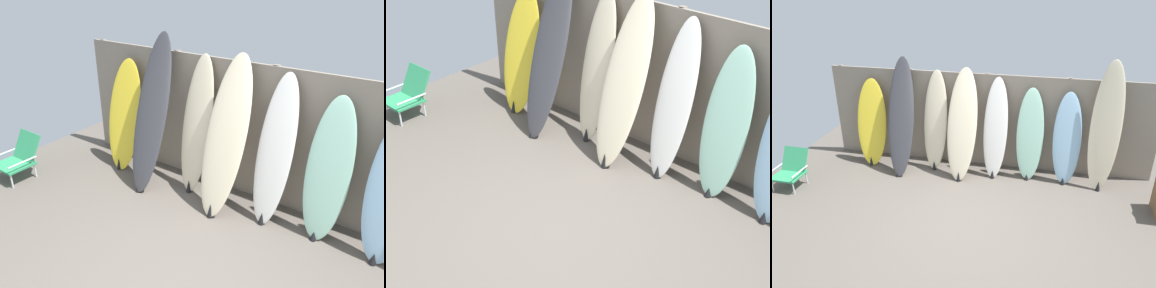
{
  "view_description": "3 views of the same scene",
  "coord_description": "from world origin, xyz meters",
  "views": [
    {
      "loc": [
        1.66,
        -2.04,
        2.84
      ],
      "look_at": [
        -0.47,
        0.99,
        1.07
      ],
      "focal_mm": 35.0,
      "sensor_mm": 36.0,
      "label": 1
    },
    {
      "loc": [
        2.87,
        -2.88,
        3.54
      ],
      "look_at": [
        -0.11,
        0.48,
        0.77
      ],
      "focal_mm": 50.0,
      "sensor_mm": 36.0,
      "label": 2
    },
    {
      "loc": [
        1.02,
        -4.48,
        3.5
      ],
      "look_at": [
        -0.19,
        0.97,
        0.88
      ],
      "focal_mm": 35.0,
      "sensor_mm": 36.0,
      "label": 3
    }
  ],
  "objects": [
    {
      "name": "fence_back",
      "position": [
        -0.0,
        2.01,
        0.9
      ],
      "size": [
        6.08,
        0.11,
        1.8
      ],
      "color": "gray",
      "rests_on": "ground"
    },
    {
      "name": "surfboard_yellow_0",
      "position": [
        -2.15,
        1.65,
        0.8
      ],
      "size": [
        0.62,
        0.55,
        1.64
      ],
      "color": "yellow",
      "rests_on": "ground"
    },
    {
      "name": "surfboard_charcoal_1",
      "position": [
        -1.48,
        1.5,
        1.03
      ],
      "size": [
        0.56,
        0.89,
        2.08
      ],
      "color": "#38383D",
      "rests_on": "ground"
    },
    {
      "name": "surfboard_cream_2",
      "position": [
        -0.9,
        1.72,
        0.91
      ],
      "size": [
        0.46,
        0.47,
        1.86
      ],
      "color": "beige",
      "rests_on": "ground"
    },
    {
      "name": "surfboard_cream_3",
      "position": [
        -0.35,
        1.53,
        0.96
      ],
      "size": [
        0.55,
        0.74,
        1.95
      ],
      "color": "beige",
      "rests_on": "ground"
    },
    {
      "name": "surfboard_white_4",
      "position": [
        0.23,
        1.67,
        0.88
      ],
      "size": [
        0.43,
        0.51,
        1.79
      ],
      "color": "white",
      "rests_on": "ground"
    },
    {
      "name": "surfboard_seafoam_5",
      "position": [
        0.85,
        1.7,
        0.81
      ],
      "size": [
        0.51,
        0.44,
        1.65
      ],
      "color": "#9ED6BC",
      "rests_on": "ground"
    },
    {
      "name": "beach_chair",
      "position": [
        -3.19,
        0.49,
        0.32
      ],
      "size": [
        0.5,
        0.58,
        0.63
      ],
      "rotation": [
        0.0,
        0.0,
        0.14
      ],
      "color": "silver",
      "rests_on": "ground"
    }
  ]
}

